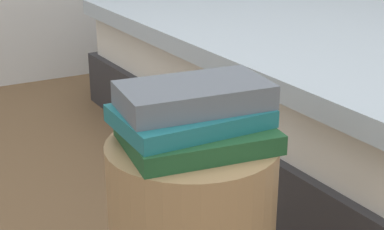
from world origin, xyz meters
TOP-DOWN VIEW (x-y plane):
  - bed at (1.11, 0.63)m, footprint 1.65×2.09m
  - book_forest at (0.01, -0.01)m, footprint 0.29×0.24m
  - book_teal at (0.00, 0.01)m, footprint 0.27×0.19m
  - book_slate at (0.01, 0.01)m, footprint 0.29×0.18m

SIDE VIEW (x-z plane):
  - bed at x=1.11m, z-range -0.08..0.54m
  - book_forest at x=0.01m, z-range 0.46..0.49m
  - book_teal at x=0.00m, z-range 0.49..0.53m
  - book_slate at x=0.01m, z-range 0.53..0.57m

